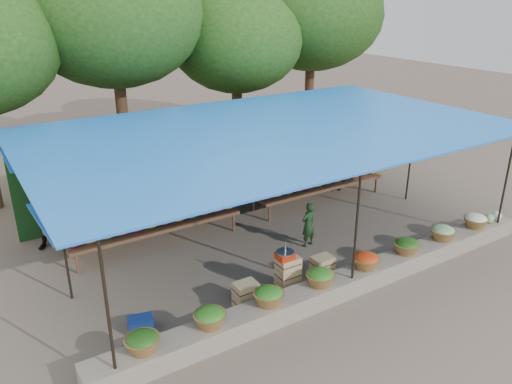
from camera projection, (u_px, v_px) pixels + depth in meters
ground at (271, 239)px, 12.36m from camera, size 60.00×60.00×0.00m
stone_curb at (346, 283)px, 10.13m from camera, size 10.60×0.55×0.40m
stall_canopy at (271, 134)px, 11.41m from camera, size 10.80×6.60×2.82m
produce_baskets at (344, 269)px, 9.95m from camera, size 8.98×0.58×0.34m
netting_backdrop at (211, 158)px, 14.37m from camera, size 10.60×0.06×2.50m
tree_row at (178, 26)px, 15.63m from camera, size 16.51×5.50×7.12m
fruit_table_left at (154, 220)px, 11.96m from camera, size 4.21×0.95×0.93m
fruit_table_right at (317, 181)px, 14.44m from camera, size 4.21×0.95×0.93m
crate_counter at (287, 278)px, 10.11m from camera, size 2.36×0.35×0.77m
weighing_scale at (285, 255)px, 9.88m from camera, size 0.36×0.36×0.38m
vendor_seated at (308, 225)px, 11.85m from camera, size 0.45×0.33×1.11m
customer_left at (53, 213)px, 11.65m from camera, size 0.97×0.81×1.80m
customer_mid at (271, 177)px, 14.12m from camera, size 1.19×0.87×1.65m
customer_right at (335, 162)px, 15.19m from camera, size 1.09×0.70×1.72m
blue_crate_front at (121, 363)px, 8.04m from camera, size 0.55×0.49×0.27m
blue_crate_back at (141, 324)px, 8.99m from camera, size 0.49×0.40×0.26m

